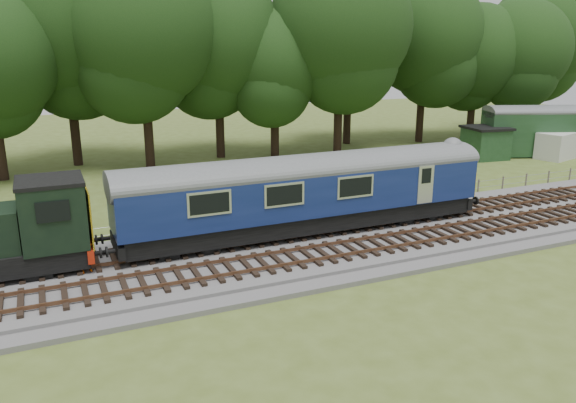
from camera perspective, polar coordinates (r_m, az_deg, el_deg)
name	(u,v)px	position (r m, az deg, el deg)	size (l,w,h in m)	color
ground	(347,244)	(26.86, 5.97, -4.28)	(120.00, 120.00, 0.00)	#495720
ballast	(347,240)	(26.80, 5.98, -3.93)	(70.00, 7.00, 0.35)	#4C4C4F
track_north	(333,227)	(27.87, 4.57, -2.59)	(67.20, 2.40, 0.21)	black
track_south	(365,246)	(25.43, 7.79, -4.52)	(67.20, 2.40, 0.21)	black
fence	(306,218)	(30.62, 1.81, -1.66)	(64.00, 0.12, 1.00)	#6B6054
tree_line	(213,159)	(46.53, -7.58, 4.25)	(70.00, 8.00, 18.00)	black
dmu_railcar	(307,187)	(26.63, 1.99, 1.49)	(18.05, 2.86, 3.88)	black
worker	(85,251)	(23.70, -19.91, -4.77)	(0.64, 0.42, 1.76)	#FF5D0D
shed	(485,142)	(49.13, 19.42, 5.69)	(3.60, 3.60, 2.64)	#1A391B
caravan	(560,145)	(51.86, 25.90, 5.20)	(4.42, 2.16, 2.16)	beige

